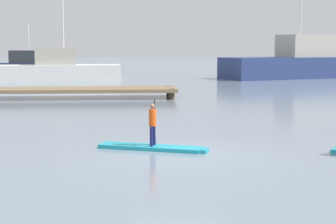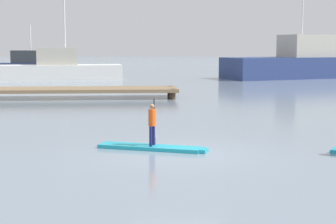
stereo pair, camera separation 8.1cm
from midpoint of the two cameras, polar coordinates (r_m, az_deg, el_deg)
The scene contains 7 objects.
ground_plane at distance 14.17m, azimuth 1.32°, elevation -4.42°, with size 240.00×240.00×0.00m, color gray.
paddleboard_near at distance 14.79m, azimuth -1.50°, elevation -3.74°, with size 2.99×1.58×0.10m.
paddler_child_solo at distance 14.68m, azimuth -1.50°, elevation -1.07°, with size 0.26×0.38×1.26m.
fishing_boat_white_large at distance 48.60m, azimuth 14.09°, elevation 5.06°, with size 14.54×8.24×10.12m.
fishing_boat_green_midground at distance 44.50m, azimuth -11.32°, elevation 4.43°, with size 10.15×3.88×8.42m.
trawler_grey_distant at distance 57.86m, azimuth -14.93°, elevation 4.85°, with size 6.27×2.71×4.87m.
floating_dock at distance 29.46m, azimuth -10.43°, elevation 2.30°, with size 11.73×2.63×0.54m.
Camera 2 is at (-1.27, -13.83, 2.81)m, focal length 58.13 mm.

